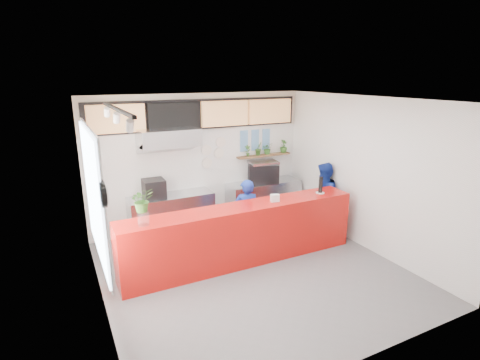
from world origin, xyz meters
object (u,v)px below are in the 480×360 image
object	(u,v)px
espresso_machine	(263,173)
pepper_mill	(321,185)
staff_right	(323,197)
staff_center	(246,214)
panini_oven	(154,189)
service_counter	(242,234)

from	to	relation	value
espresso_machine	pepper_mill	xyz separation A→B (m)	(0.26, -1.81, 0.15)
staff_right	espresso_machine	bearing A→B (deg)	-92.89
staff_right	pepper_mill	world-z (taller)	staff_right
staff_right	pepper_mill	distance (m)	0.93
staff_center	staff_right	xyz separation A→B (m)	(1.95, 0.06, 0.05)
panini_oven	staff_center	bearing A→B (deg)	-40.44
espresso_machine	staff_right	xyz separation A→B (m)	(0.81, -1.25, -0.36)
service_counter	espresso_machine	world-z (taller)	espresso_machine
espresso_machine	staff_center	bearing A→B (deg)	-108.22
service_counter	staff_right	xyz separation A→B (m)	(2.28, 0.55, 0.22)
staff_right	pepper_mill	size ratio (longest dim) A/B	4.86
pepper_mill	staff_right	bearing A→B (deg)	45.86
espresso_machine	pepper_mill	distance (m)	1.84
panini_oven	staff_right	xyz separation A→B (m)	(3.43, -1.25, -0.32)
service_counter	espresso_machine	xyz separation A→B (m)	(1.47, 1.80, 0.58)
espresso_machine	pepper_mill	size ratio (longest dim) A/B	2.21
staff_center	pepper_mill	world-z (taller)	same
staff_center	staff_right	bearing A→B (deg)	-162.66
service_counter	staff_right	bearing A→B (deg)	13.54
panini_oven	pepper_mill	size ratio (longest dim) A/B	1.36
panini_oven	espresso_machine	xyz separation A→B (m)	(2.62, 0.00, 0.03)
staff_right	pepper_mill	xyz separation A→B (m)	(-0.55, -0.56, 0.50)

